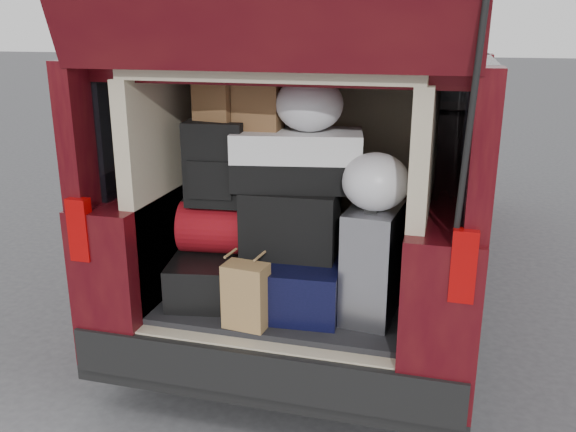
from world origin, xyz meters
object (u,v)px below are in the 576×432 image
Objects in this scene: black_hardshell at (214,274)px; black_soft_case at (290,223)px; red_duffel at (221,227)px; backpack at (216,164)px; navy_hardshell at (296,279)px; kraft_bag at (246,296)px; twotone_duffel at (297,159)px; silver_roller at (372,263)px.

black_hardshell is 1.19× the size of black_soft_case.
backpack is (0.00, -0.05, 0.35)m from red_duffel.
black_hardshell is 0.45m from navy_hardshell.
twotone_duffel is at bearing 76.13° from kraft_bag.
kraft_bag is at bearing -120.92° from navy_hardshell.
silver_roller is 1.76× the size of kraft_bag.
backpack is (-0.38, -0.02, 0.28)m from black_soft_case.
backpack reaches higher than kraft_bag.
backpack is (-0.81, 0.04, 0.44)m from silver_roller.
silver_roller is 1.18× the size of black_soft_case.
black_soft_case is at bearing 74.92° from kraft_bag.
navy_hardshell is at bearing -29.97° from black_soft_case.
navy_hardshell is 0.48m from red_duffel.
black_hardshell is at bearing 176.59° from navy_hardshell.
navy_hardshell is 0.35m from kraft_bag.
twotone_duffel is at bearing -1.24° from red_duffel.
black_hardshell is 0.88× the size of twotone_duffel.
red_duffel is at bearing 172.82° from black_soft_case.
black_soft_case reaches higher than navy_hardshell.
kraft_bag is 0.67× the size of black_soft_case.
black_soft_case is 0.74× the size of twotone_duffel.
black_hardshell is at bearing 138.85° from kraft_bag.
red_duffel is at bearing 175.27° from twotone_duffel.
red_duffel is at bearing 131.56° from kraft_bag.
twotone_duffel reaches higher than black_hardshell.
kraft_bag is 0.74× the size of backpack.
silver_roller is at bearing -8.69° from backpack.
red_duffel is at bearing 47.30° from black_hardshell.
red_duffel is at bearing 169.90° from navy_hardshell.
navy_hardshell is at bearing -10.09° from black_hardshell.
twotone_duffel is (-0.02, 0.09, 0.61)m from navy_hardshell.
twotone_duffel is (0.02, 0.07, 0.31)m from black_soft_case.
red_duffel is at bearing 85.52° from backpack.
kraft_bag is 0.45m from black_soft_case.
backpack is (-0.26, 0.31, 0.55)m from kraft_bag.
red_duffel reaches higher than black_hardshell.
black_hardshell is at bearing 179.92° from black_soft_case.
backpack is at bearing 135.42° from kraft_bag.
twotone_duffel is (0.15, 0.40, 0.58)m from kraft_bag.
black_soft_case is (0.42, 0.02, 0.32)m from black_hardshell.
silver_roller reaches higher than red_duffel.
backpack reaches higher than black_soft_case.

